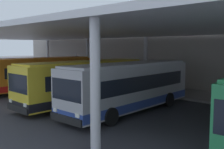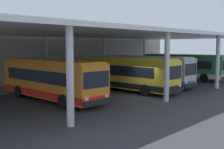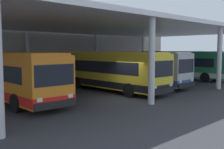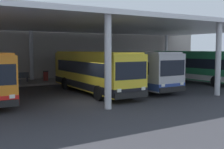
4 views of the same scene
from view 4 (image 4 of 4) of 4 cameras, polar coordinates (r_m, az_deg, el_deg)
ground_plane at (r=18.15m, az=-4.79°, el=-5.55°), size 200.00×200.00×0.00m
platform_kerb at (r=29.04m, az=-15.04°, el=-1.49°), size 42.00×4.50×0.18m
station_building_facade at (r=32.00m, az=-16.76°, el=4.66°), size 48.00×1.60×6.41m
canopy_shelter at (r=22.98m, az=-11.02°, el=9.87°), size 40.00×17.00×5.55m
bus_second_bay at (r=21.71m, az=-3.81°, el=0.63°), size 2.79×10.55×3.17m
bus_middle_bay at (r=24.14m, az=3.60°, el=1.09°), size 2.86×10.57×3.17m
bus_far_bay at (r=29.73m, az=16.77°, el=1.65°), size 3.16×10.66×3.17m
bench_waiting at (r=28.65m, az=-18.24°, el=-0.51°), size 1.80×0.45×0.92m
trash_bin at (r=29.26m, az=-13.31°, el=-0.25°), size 0.52×0.52×0.98m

